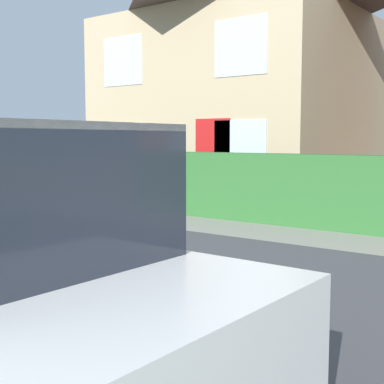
# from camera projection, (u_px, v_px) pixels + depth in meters

# --- Properties ---
(road_strip) EXTENTS (28.00, 7.00, 0.01)m
(road_strip) POSITION_uv_depth(u_px,v_px,m) (100.00, 291.00, 5.66)
(road_strip) COLOR #424247
(road_strip) RESTS_ON ground
(garden_hedge) EXTENTS (15.36, 0.53, 1.33)m
(garden_hedge) POSITION_uv_depth(u_px,v_px,m) (367.00, 194.00, 9.17)
(garden_hedge) COLOR #2D662D
(garden_hedge) RESTS_ON ground
(house_left) EXTENTS (7.07, 6.01, 6.71)m
(house_left) POSITION_uv_depth(u_px,v_px,m) (238.00, 77.00, 15.52)
(house_left) COLOR tan
(house_left) RESTS_ON ground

